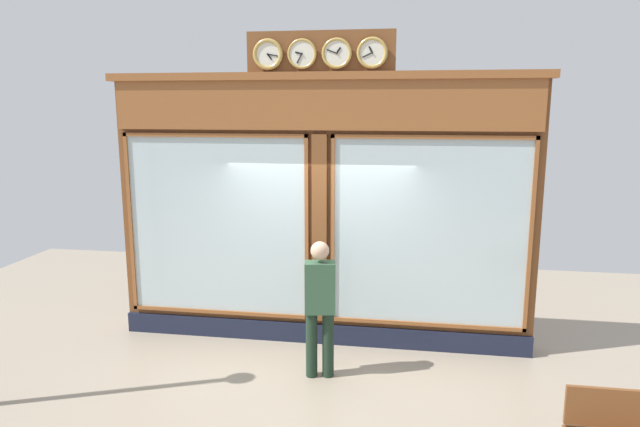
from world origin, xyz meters
name	(u,v)px	position (x,y,z in m)	size (l,w,h in m)	color
shop_facade	(321,209)	(0.00, -0.13, 1.87)	(5.77, 0.42, 4.19)	brown
pedestrian	(320,303)	(-0.15, 0.98, 0.93)	(0.39, 0.28, 1.69)	#1C2F21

